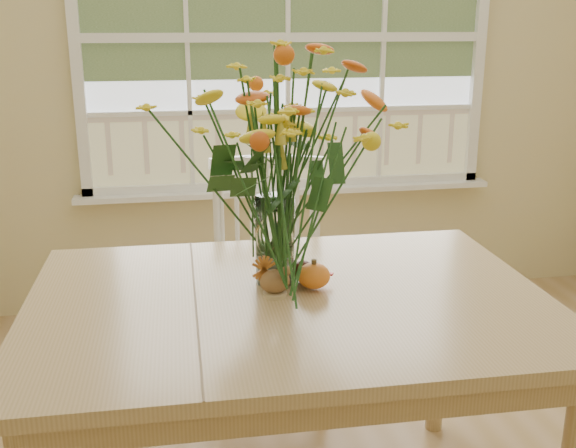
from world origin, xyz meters
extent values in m
cube|color=beige|center=(0.00, 2.25, 1.35)|extent=(4.00, 0.02, 2.70)
cube|color=silver|center=(0.00, 2.23, 1.55)|extent=(2.20, 0.00, 1.60)
cube|color=white|center=(0.00, 2.18, 0.69)|extent=(2.42, 0.12, 0.03)
cube|color=tan|center=(-0.35, 0.29, 0.82)|extent=(1.58, 1.14, 0.04)
cube|color=tan|center=(-0.35, 0.29, 0.75)|extent=(1.46, 1.02, 0.10)
cylinder|color=tan|center=(-1.03, 0.77, 0.40)|extent=(0.07, 0.07, 0.80)
cylinder|color=tan|center=(0.35, 0.75, 0.40)|extent=(0.07, 0.07, 0.80)
cube|color=white|center=(-0.28, 1.08, 0.50)|extent=(0.53, 0.51, 0.05)
cube|color=white|center=(-0.27, 1.26, 0.77)|extent=(0.49, 0.09, 0.55)
cylinder|color=white|center=(-0.49, 0.92, 0.24)|extent=(0.04, 0.04, 0.48)
cylinder|color=white|center=(-0.45, 1.27, 0.24)|extent=(0.04, 0.04, 0.48)
cylinder|color=white|center=(-0.12, 0.88, 0.24)|extent=(0.04, 0.04, 0.48)
cylinder|color=white|center=(-0.08, 1.23, 0.24)|extent=(0.04, 0.04, 0.48)
cylinder|color=white|center=(-0.37, 0.41, 0.98)|extent=(0.12, 0.12, 0.28)
ellipsoid|color=orange|center=(-0.26, 0.33, 0.88)|extent=(0.10, 0.10, 0.08)
cylinder|color=#CCB78C|center=(-0.39, 0.30, 0.84)|extent=(0.07, 0.07, 0.01)
ellipsoid|color=brown|center=(-0.39, 0.30, 0.88)|extent=(0.09, 0.07, 0.08)
ellipsoid|color=#38160F|center=(-0.28, 0.40, 0.87)|extent=(0.07, 0.07, 0.06)
camera|label=1|loc=(-0.69, -1.56, 1.63)|focal=42.00mm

